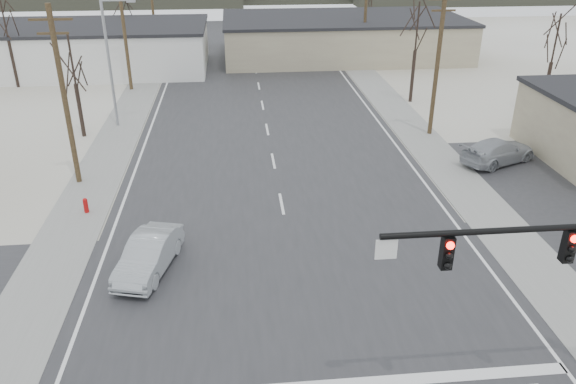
{
  "coord_description": "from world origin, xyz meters",
  "views": [
    {
      "loc": [
        -2.29,
        -18.76,
        13.75
      ],
      "look_at": [
        -0.03,
        4.15,
        2.6
      ],
      "focal_mm": 35.0,
      "sensor_mm": 36.0,
      "label": 1
    }
  ],
  "objects_px": {
    "fire_hydrant": "(86,205)",
    "sedan_crossing": "(149,255)",
    "car_parked_silver": "(498,151)",
    "car_far_a": "(267,47)",
    "car_far_b": "(195,42)"
  },
  "relations": [
    {
      "from": "car_parked_silver",
      "to": "car_far_a",
      "type": "bearing_deg",
      "value": -4.62
    },
    {
      "from": "sedan_crossing",
      "to": "car_far_a",
      "type": "height_order",
      "value": "sedan_crossing"
    },
    {
      "from": "sedan_crossing",
      "to": "car_parked_silver",
      "type": "height_order",
      "value": "sedan_crossing"
    },
    {
      "from": "car_far_a",
      "to": "car_far_b",
      "type": "height_order",
      "value": "car_far_a"
    },
    {
      "from": "fire_hydrant",
      "to": "car_far_b",
      "type": "distance_m",
      "value": 42.23
    },
    {
      "from": "fire_hydrant",
      "to": "car_parked_silver",
      "type": "height_order",
      "value": "car_parked_silver"
    },
    {
      "from": "fire_hydrant",
      "to": "car_far_a",
      "type": "distance_m",
      "value": 39.99
    },
    {
      "from": "sedan_crossing",
      "to": "car_far_a",
      "type": "distance_m",
      "value": 44.64
    },
    {
      "from": "fire_hydrant",
      "to": "car_parked_silver",
      "type": "distance_m",
      "value": 24.57
    },
    {
      "from": "car_far_b",
      "to": "fire_hydrant",
      "type": "bearing_deg",
      "value": -72.39
    },
    {
      "from": "car_far_a",
      "to": "car_far_b",
      "type": "xyz_separation_m",
      "value": [
        -8.43,
        3.9,
        -0.04
      ]
    },
    {
      "from": "fire_hydrant",
      "to": "car_far_a",
      "type": "xyz_separation_m",
      "value": [
        11.9,
        38.18,
        0.31
      ]
    },
    {
      "from": "sedan_crossing",
      "to": "car_parked_silver",
      "type": "bearing_deg",
      "value": 41.33
    },
    {
      "from": "fire_hydrant",
      "to": "sedan_crossing",
      "type": "xyz_separation_m",
      "value": [
        3.95,
        -5.74,
        0.36
      ]
    },
    {
      "from": "car_parked_silver",
      "to": "fire_hydrant",
      "type": "bearing_deg",
      "value": 75.71
    }
  ]
}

